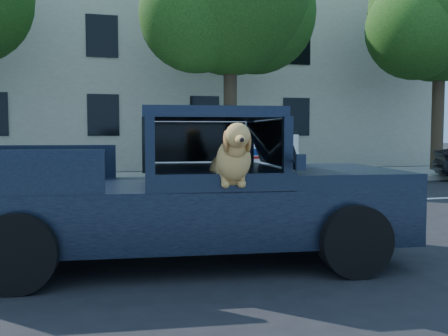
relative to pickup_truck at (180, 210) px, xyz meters
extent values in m
plane|color=black|center=(-1.56, 0.63, -0.60)|extent=(120.00, 120.00, 0.00)
cube|color=gray|center=(-1.56, 9.83, -0.53)|extent=(60.00, 4.00, 0.15)
cylinder|color=#332619|center=(3.44, 10.23, 1.60)|extent=(0.44, 0.44, 4.40)
sphere|color=#0E360D|center=(2.24, 9.93, 4.60)|extent=(3.60, 3.60, 3.60)
sphere|color=#0E360D|center=(4.44, 10.53, 4.90)|extent=(4.00, 4.00, 4.00)
cylinder|color=#332619|center=(11.44, 10.23, 1.60)|extent=(0.44, 0.44, 4.40)
sphere|color=#0E360D|center=(11.44, 10.23, 5.40)|extent=(5.20, 5.20, 5.20)
sphere|color=#0E360D|center=(10.24, 9.93, 4.60)|extent=(3.60, 3.60, 3.60)
cube|color=beige|center=(1.44, 17.13, 3.90)|extent=(26.00, 6.00, 9.00)
cube|color=black|center=(0.08, 0.01, 0.00)|extent=(5.13, 2.39, 0.63)
cube|color=black|center=(1.84, -0.16, 0.39)|extent=(1.61, 2.04, 0.15)
cube|color=black|center=(0.32, -0.01, 1.12)|extent=(1.65, 1.97, 0.11)
cube|color=black|center=(1.09, -0.09, 0.78)|extent=(0.40, 1.66, 0.54)
cube|color=black|center=(0.47, -0.46, 0.18)|extent=(0.57, 0.57, 0.36)
cube|color=black|center=(0.96, -1.27, 0.62)|extent=(0.10, 0.06, 0.15)
cube|color=silver|center=(2.69, 8.47, -0.06)|extent=(4.16, 1.99, 0.49)
cube|color=silver|center=(2.30, 8.48, 0.91)|extent=(3.38, 1.96, 1.46)
cube|color=silver|center=(4.30, 8.41, 0.52)|extent=(0.94, 1.83, 0.68)
cube|color=navy|center=(2.27, 7.54, 0.38)|extent=(3.32, 0.13, 0.18)
cube|color=#9E0F0F|center=(2.27, 7.54, 0.22)|extent=(3.32, 0.13, 0.07)
camera|label=1|loc=(-0.97, -5.72, 0.90)|focal=40.00mm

